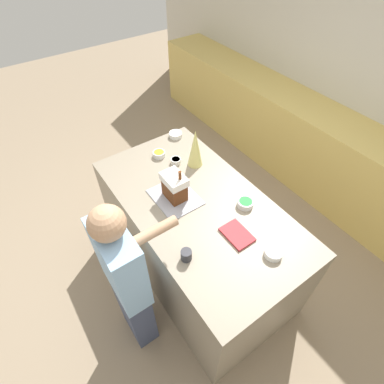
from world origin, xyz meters
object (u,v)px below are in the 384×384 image
at_px(gingerbread_house, 174,186).
at_px(decorative_tree, 195,148).
at_px(candy_bowl_center_rear, 274,253).
at_px(candy_bowl_near_tray_left, 176,161).
at_px(baking_tray, 175,197).
at_px(candy_bowl_behind_tray, 159,154).
at_px(cookbook, 237,234).
at_px(candy_bowl_front_corner, 245,203).
at_px(mug, 186,255).
at_px(person, 127,282).
at_px(candy_bowl_near_tray_right, 176,134).

distance_m(gingerbread_house, decorative_tree, 0.44).
bearing_deg(candy_bowl_center_rear, candy_bowl_near_tray_left, -178.89).
distance_m(baking_tray, candy_bowl_behind_tray, 0.54).
relative_size(candy_bowl_near_tray_left, candy_bowl_behind_tray, 0.82).
xyz_separation_m(candy_bowl_near_tray_left, cookbook, (0.91, -0.07, -0.02)).
bearing_deg(candy_bowl_front_corner, candy_bowl_near_tray_left, -167.18).
bearing_deg(candy_bowl_near_tray_left, candy_bowl_behind_tray, -156.33).
height_order(candy_bowl_center_rear, mug, mug).
height_order(candy_bowl_front_corner, mug, mug).
relative_size(decorative_tree, candy_bowl_center_rear, 2.85).
xyz_separation_m(gingerbread_house, candy_bowl_center_rear, (0.82, 0.26, -0.10)).
relative_size(baking_tray, person, 0.25).
height_order(candy_bowl_front_corner, candy_bowl_behind_tray, candy_bowl_front_corner).
xyz_separation_m(candy_bowl_near_tray_right, cookbook, (1.24, -0.28, -0.01)).
relative_size(gingerbread_house, candy_bowl_near_tray_right, 2.28).
bearing_deg(candy_bowl_front_corner, candy_bowl_behind_tray, -165.06).
bearing_deg(person, candy_bowl_front_corner, 89.08).
bearing_deg(gingerbread_house, cookbook, 16.07).
bearing_deg(candy_bowl_center_rear, mug, -122.27).
distance_m(candy_bowl_behind_tray, cookbook, 1.08).
bearing_deg(candy_bowl_front_corner, cookbook, -53.12).
xyz_separation_m(candy_bowl_center_rear, candy_bowl_behind_tray, (-1.34, -0.10, -0.00)).
relative_size(candy_bowl_near_tray_right, person, 0.08).
height_order(decorative_tree, cookbook, decorative_tree).
distance_m(candy_bowl_near_tray_left, candy_bowl_center_rear, 1.17).
height_order(cookbook, mug, mug).
xyz_separation_m(decorative_tree, mug, (0.75, -0.60, -0.13)).
bearing_deg(candy_bowl_front_corner, candy_bowl_near_tray_right, 177.52).
relative_size(candy_bowl_front_corner, mug, 1.52).
bearing_deg(person, mug, 69.75).
bearing_deg(mug, person, -110.25).
height_order(gingerbread_house, mug, gingerbread_house).
bearing_deg(candy_bowl_center_rear, candy_bowl_front_corner, 161.88).
relative_size(candy_bowl_front_corner, person, 0.08).
bearing_deg(person, candy_bowl_near_tray_right, 134.33).
relative_size(decorative_tree, candy_bowl_near_tray_left, 3.85).
bearing_deg(gingerbread_house, baking_tray, -155.46).
height_order(gingerbread_house, candy_bowl_center_rear, gingerbread_house).
relative_size(candy_bowl_near_tray_left, mug, 1.10).
bearing_deg(candy_bowl_center_rear, gingerbread_house, -162.77).
relative_size(candy_bowl_behind_tray, person, 0.07).
bearing_deg(gingerbread_house, candy_bowl_behind_tray, 162.82).
distance_m(baking_tray, decorative_tree, 0.47).
height_order(candy_bowl_near_tray_left, candy_bowl_behind_tray, candy_bowl_behind_tray).
xyz_separation_m(candy_bowl_front_corner, cookbook, (0.18, -0.24, -0.02)).
distance_m(candy_bowl_near_tray_right, person, 1.51).
distance_m(candy_bowl_center_rear, cookbook, 0.28).
bearing_deg(gingerbread_house, decorative_tree, 123.13).
xyz_separation_m(decorative_tree, candy_bowl_behind_tray, (-0.28, -0.21, -0.15)).
xyz_separation_m(candy_bowl_near_tray_left, candy_bowl_near_tray_right, (-0.33, 0.21, -0.00)).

